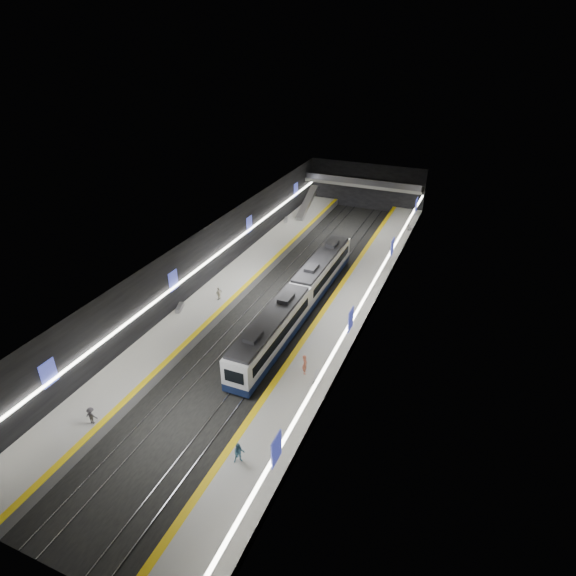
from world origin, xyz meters
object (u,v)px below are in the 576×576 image
at_px(escalator, 307,203).
at_px(bench_right_near, 317,377).
at_px(passenger_right_a, 305,364).
at_px(bench_right_far, 409,228).
at_px(train, 299,298).
at_px(bench_left_far, 286,220).
at_px(bench_left_near, 180,308).
at_px(passenger_left_b, 91,416).
at_px(passenger_left_a, 219,294).
at_px(passenger_right_b, 239,453).

relative_size(escalator, bench_right_near, 4.81).
bearing_deg(passenger_right_a, bench_right_far, -25.62).
bearing_deg(train, bench_left_far, 116.42).
height_order(train, bench_left_near, train).
bearing_deg(escalator, passenger_left_b, -88.27).
bearing_deg(bench_left_far, escalator, 50.82).
distance_m(train, passenger_right_a, 11.61).
relative_size(bench_left_far, bench_right_near, 1.04).
bearing_deg(bench_left_far, passenger_left_b, -102.94).
relative_size(bench_left_near, bench_right_far, 1.12).
relative_size(bench_right_near, passenger_left_a, 1.05).
relative_size(escalator, bench_left_near, 4.39).
bearing_deg(passenger_left_a, bench_right_far, 168.87).
distance_m(bench_left_near, passenger_right_a, 17.49).
xyz_separation_m(bench_left_far, passenger_left_b, (3.39, -46.79, 0.55)).
bearing_deg(bench_left_far, bench_right_far, -4.33).
relative_size(bench_left_far, passenger_left_b, 1.13).
xyz_separation_m(bench_right_near, passenger_right_b, (-2.00, -10.91, 0.65)).
height_order(passenger_left_a, passenger_left_b, passenger_left_a).
bearing_deg(bench_left_far, passenger_left_a, -100.92).
height_order(escalator, bench_right_far, escalator).
xyz_separation_m(bench_left_far, bench_right_far, (18.84, 4.27, -0.01)).
height_order(train, passenger_left_a, train).
relative_size(train, bench_left_near, 16.50).
height_order(passenger_right_a, passenger_right_b, passenger_right_a).
bearing_deg(passenger_left_b, passenger_right_a, -144.01).
bearing_deg(train, bench_left_near, -154.62).
xyz_separation_m(bench_left_far, passenger_right_a, (16.62, -34.41, 0.76)).
bearing_deg(bench_left_far, passenger_right_b, -87.85).
bearing_deg(passenger_left_a, escalator, -161.36).
height_order(bench_right_near, bench_right_far, bench_right_near).
height_order(escalator, bench_left_near, escalator).
relative_size(passenger_right_a, passenger_right_b, 1.14).
relative_size(bench_right_near, bench_right_far, 1.03).
relative_size(escalator, passenger_left_a, 5.04).
distance_m(bench_right_near, passenger_left_b, 18.89).
bearing_deg(passenger_right_b, train, 67.96).
bearing_deg(bench_left_near, passenger_left_b, -96.84).
distance_m(train, bench_left_far, 26.63).
distance_m(bench_left_near, bench_left_far, 29.53).
height_order(train, bench_left_far, train).
relative_size(bench_right_far, passenger_left_b, 1.06).
bearing_deg(bench_right_far, passenger_right_b, -104.59).
bearing_deg(bench_right_near, passenger_left_a, 139.22).
bearing_deg(passenger_left_a, passenger_right_b, 50.50).
relative_size(bench_right_far, passenger_left_a, 1.02).
height_order(bench_left_far, passenger_left_b, passenger_left_b).
bearing_deg(passenger_left_a, bench_right_near, 76.66).
xyz_separation_m(bench_left_far, bench_right_near, (17.93, -34.73, -0.01)).
xyz_separation_m(escalator, bench_left_far, (-1.84, -4.54, -1.69)).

